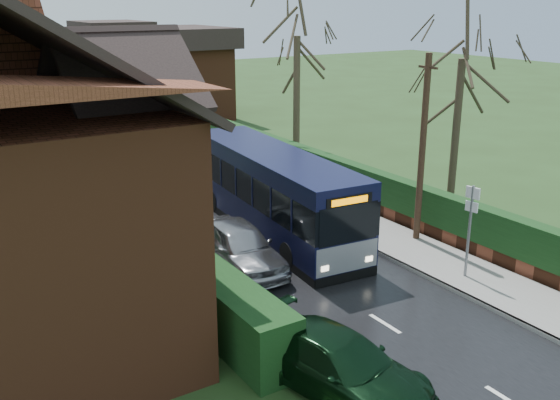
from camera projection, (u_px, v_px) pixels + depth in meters
ground at (339, 296)px, 18.40m from camera, size 140.00×140.00×0.00m
road at (195, 206)px, 26.43m from camera, size 6.00×100.00×0.02m
pavement at (280, 189)px, 28.59m from camera, size 2.50×100.00×0.14m
kerb_right at (257, 193)px, 27.97m from camera, size 0.12×100.00×0.14m
kerb_left at (125, 218)px, 24.86m from camera, size 0.12×100.00×0.10m
front_hedge at (150, 244)px, 20.18m from camera, size 1.20×16.00×1.60m
picket_fence at (172, 249)px, 20.67m from camera, size 0.10×16.00×0.90m
right_wall_hedge at (308, 165)px, 29.09m from camera, size 0.60×50.00×1.80m
bus at (273, 193)px, 23.06m from camera, size 3.19×10.31×3.08m
car_silver at (239, 246)px, 20.12m from camera, size 2.17×4.65×1.54m
car_green at (339, 364)px, 13.73m from camera, size 2.88×4.98×1.36m
car_distant at (54, 95)px, 53.53m from camera, size 1.97×3.82×1.20m
bus_stop_sign at (470, 219)px, 18.87m from camera, size 0.13×0.46×3.06m
telegraph_pole at (422, 150)px, 21.54m from camera, size 0.23×0.86×6.69m
tree_right_near at (463, 47)px, 23.21m from camera, size 4.13×4.13×8.93m
tree_right_far at (297, 27)px, 31.10m from camera, size 4.91×4.91×9.48m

